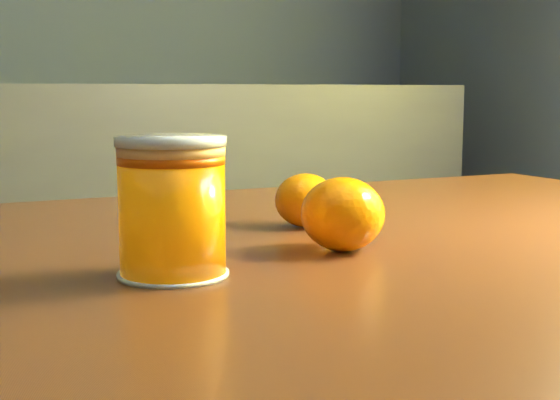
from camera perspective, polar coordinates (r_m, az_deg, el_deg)
name	(u,v)px	position (r m, az deg, el deg)	size (l,w,h in m)	color
table	(347,346)	(0.70, 4.89, -10.59)	(1.06, 0.78, 0.76)	brown
juice_glass	(172,208)	(0.54, -7.89, -0.56)	(0.08, 0.08, 0.09)	orange
orange_front	(343,214)	(0.62, 4.61, -1.04)	(0.07, 0.07, 0.06)	orange
orange_back	(305,200)	(0.73, 1.87, -0.01)	(0.06, 0.06, 0.05)	orange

